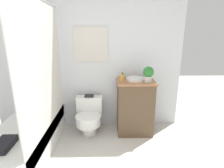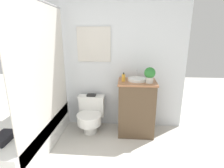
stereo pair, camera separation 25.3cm
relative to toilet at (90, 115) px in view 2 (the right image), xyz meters
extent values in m
cube|color=silver|center=(-0.04, 0.28, 0.96)|extent=(3.17, 0.05, 2.50)
cube|color=beige|center=(0.04, 0.25, 1.13)|extent=(0.55, 0.02, 0.56)
cube|color=beige|center=(0.04, 0.24, 1.13)|extent=(0.52, 0.01, 0.53)
cube|color=white|center=(-0.79, -0.53, -0.08)|extent=(0.67, 1.58, 0.43)
cube|color=silver|center=(-0.46, -0.53, 0.80)|extent=(0.01, 1.46, 1.72)
cube|color=black|center=(-0.79, -1.01, 0.17)|extent=(0.17, 0.28, 0.07)
cylinder|color=white|center=(0.00, -0.06, -0.20)|extent=(0.23, 0.23, 0.18)
cylinder|color=white|center=(0.00, -0.11, -0.04)|extent=(0.39, 0.39, 0.14)
cylinder|color=white|center=(0.00, -0.11, 0.04)|extent=(0.40, 0.40, 0.02)
cube|color=white|center=(0.00, 0.13, 0.10)|extent=(0.42, 0.16, 0.33)
cube|color=white|center=(0.00, 0.13, 0.28)|extent=(0.44, 0.17, 0.02)
cube|color=brown|center=(0.75, 0.01, 0.14)|extent=(0.56, 0.45, 0.85)
cube|color=#9E6642|center=(0.75, 0.01, 0.58)|extent=(0.59, 0.48, 0.03)
cylinder|color=white|center=(0.75, 0.03, 0.61)|extent=(0.29, 0.29, 0.04)
cylinder|color=silver|center=(0.75, 0.20, 0.66)|extent=(0.02, 0.02, 0.13)
cylinder|color=gold|center=(0.54, -0.02, 0.65)|extent=(0.06, 0.06, 0.11)
cylinder|color=black|center=(0.54, -0.02, 0.71)|extent=(0.02, 0.02, 0.02)
cylinder|color=beige|center=(0.92, -0.08, 0.64)|extent=(0.11, 0.11, 0.09)
sphere|color=#2D7A33|center=(0.92, -0.08, 0.75)|extent=(0.16, 0.16, 0.16)
cube|color=black|center=(0.00, 0.13, 0.30)|extent=(0.15, 0.11, 0.02)
camera|label=1|loc=(0.31, -2.63, 1.28)|focal=28.00mm
camera|label=2|loc=(0.57, -2.62, 1.28)|focal=28.00mm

